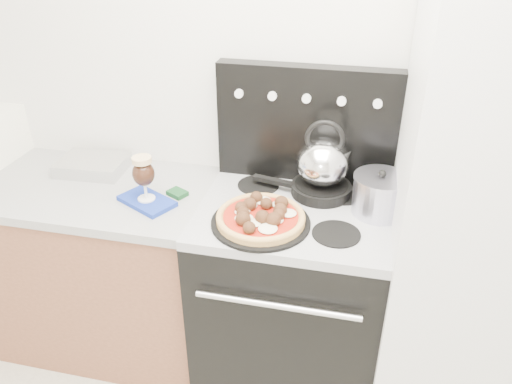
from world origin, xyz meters
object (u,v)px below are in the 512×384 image
(base_cabinet, at_px, (71,264))
(stove_body, at_px, (290,299))
(oven_mitt, at_px, (147,201))
(pizza_pan, at_px, (261,222))
(skillet, at_px, (321,189))
(fridge, at_px, (482,226))
(pizza, at_px, (261,216))
(beer_glass, at_px, (144,178))
(stock_pot, at_px, (379,196))
(tea_kettle, at_px, (323,159))

(base_cabinet, xyz_separation_m, stove_body, (1.10, -0.02, 0.01))
(oven_mitt, xyz_separation_m, pizza_pan, (0.50, -0.08, 0.02))
(oven_mitt, xyz_separation_m, skillet, (0.70, 0.20, 0.03))
(skillet, bearing_deg, oven_mitt, -163.86)
(fridge, xyz_separation_m, pizza, (-0.81, -0.12, 0.01))
(pizza_pan, relative_size, skillet, 1.51)
(pizza_pan, distance_m, pizza, 0.03)
(base_cabinet, xyz_separation_m, pizza, (1.00, -0.17, 0.53))
(base_cabinet, relative_size, fridge, 0.76)
(base_cabinet, height_order, pizza, pizza)
(fridge, bearing_deg, beer_glass, -178.33)
(fridge, bearing_deg, stove_body, 177.95)
(base_cabinet, relative_size, beer_glass, 7.40)
(base_cabinet, xyz_separation_m, pizza_pan, (1.00, -0.17, 0.50))
(stock_pot, bearing_deg, base_cabinet, -179.34)
(base_cabinet, height_order, skillet, skillet)
(base_cabinet, relative_size, skillet, 5.79)
(pizza_pan, relative_size, stock_pot, 1.85)
(beer_glass, bearing_deg, stove_body, 5.94)
(tea_kettle, relative_size, stock_pot, 1.16)
(pizza_pan, height_order, tea_kettle, tea_kettle)
(base_cabinet, bearing_deg, skillet, 5.44)
(skillet, height_order, tea_kettle, tea_kettle)
(stove_body, height_order, pizza_pan, pizza_pan)
(fridge, xyz_separation_m, pizza_pan, (-0.81, -0.12, -0.02))
(base_cabinet, height_order, fridge, fridge)
(stock_pot, bearing_deg, skillet, 157.34)
(pizza_pan, distance_m, stock_pot, 0.47)
(base_cabinet, bearing_deg, tea_kettle, 5.44)
(pizza, height_order, skillet, pizza)
(stove_body, bearing_deg, skillet, 56.59)
(stove_body, distance_m, beer_glass, 0.84)
(pizza, distance_m, stock_pot, 0.47)
(beer_glass, bearing_deg, tea_kettle, 16.14)
(fridge, bearing_deg, tea_kettle, 164.93)
(beer_glass, distance_m, pizza_pan, 0.51)
(pizza_pan, bearing_deg, skillet, 54.66)
(pizza_pan, bearing_deg, base_cabinet, 170.55)
(fridge, distance_m, pizza_pan, 0.82)
(pizza, bearing_deg, tea_kettle, 54.66)
(oven_mitt, relative_size, stock_pot, 1.14)
(pizza_pan, distance_m, skillet, 0.34)
(base_cabinet, height_order, stock_pot, stock_pot)
(stove_body, relative_size, skillet, 3.51)
(skillet, bearing_deg, stove_body, -123.41)
(oven_mitt, distance_m, pizza_pan, 0.51)
(beer_glass, xyz_separation_m, skillet, (0.70, 0.20, -0.08))
(oven_mitt, bearing_deg, tea_kettle, 16.14)
(skillet, bearing_deg, tea_kettle, 0.00)
(tea_kettle, distance_m, stock_pot, 0.27)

